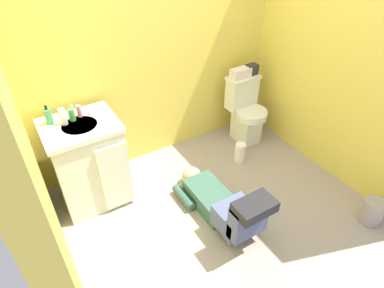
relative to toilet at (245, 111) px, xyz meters
The scene contains 16 objects.
ground_plane 1.25m from the toilet, 138.88° to the right, with size 3.04×3.17×0.04m, color gray.
wall_back 1.27m from the toilet, 158.86° to the left, with size 2.70×0.08×2.40m, color #E2CD50.
wall_left 2.48m from the toilet, 160.52° to the right, with size 0.08×2.17×2.40m, color #E2CD50.
wall_right 1.21m from the toilet, 61.83° to the right, with size 0.08×2.17×2.40m, color #E2CD50.
toilet is the anchor object (origin of this frame).
vanity_cabinet 1.78m from the toilet, behind, with size 0.60×0.53×0.82m.
faucet 1.86m from the toilet, behind, with size 0.02×0.02×0.10m, color silver.
person_plumber 1.28m from the toilet, 137.03° to the right, with size 0.39×1.06×0.52m.
tissue_box 0.44m from the toilet, 116.43° to the left, with size 0.22×0.11×0.10m, color silver.
toiletry_bag 0.46m from the toilet, 40.77° to the left, with size 0.12×0.09×0.11m, color #26262D.
soap_dispenser 2.04m from the toilet, behind, with size 0.06×0.06×0.17m.
bottle_clear 1.95m from the toilet, behind, with size 0.05×0.05×0.14m, color silver.
bottle_green 1.88m from the toilet, behind, with size 0.05×0.05×0.10m, color #45984A.
bottle_pink 1.81m from the toilet, behind, with size 0.04×0.04×0.10m, color pink.
trash_can 1.59m from the toilet, 84.25° to the right, with size 0.18×0.18×0.23m, color gray.
paper_towel_roll 0.51m from the toilet, 133.20° to the right, with size 0.11×0.11×0.22m, color white.
Camera 1 is at (-1.25, -1.58, 2.24)m, focal length 30.28 mm.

